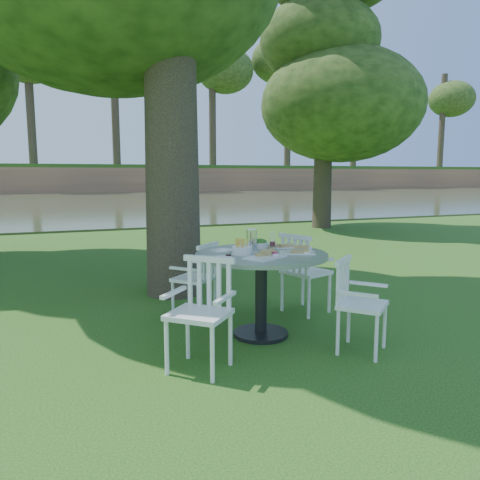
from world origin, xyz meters
The scene contains 9 objects.
ground centered at (0.00, 0.00, 0.00)m, with size 140.00×140.00×0.00m, color #173F0D.
table centered at (-0.16, -0.79, 0.68)m, with size 1.32×1.32×0.86m.
chair_ne centered at (0.59, -0.25, 0.56)m, with size 0.58×0.60×0.95m.
chair_nw centered at (-0.54, 0.06, 0.50)m, with size 0.59×0.59×0.86m.
chair_sw centered at (-0.92, -1.30, 0.55)m, with size 0.65×0.64×0.93m.
chair_se centered at (0.47, -1.47, 0.51)m, with size 0.60×0.59×0.86m.
tableware centered at (-0.17, -0.72, 0.90)m, with size 1.16×0.86×0.21m.
river centered at (0.00, 23.00, 0.00)m, with size 100.00×28.00×0.12m, color #363D24.
far_bank centered at (0.28, 41.12, 7.25)m, with size 100.00×18.00×15.20m.
Camera 1 is at (-2.05, -4.99, 1.64)m, focal length 35.00 mm.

